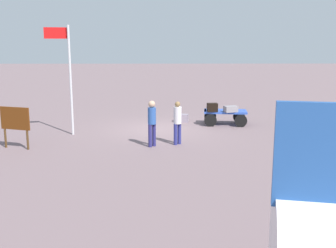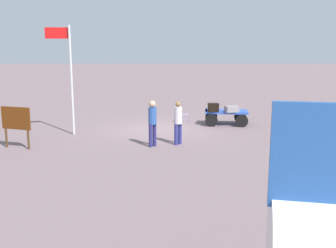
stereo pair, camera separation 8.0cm
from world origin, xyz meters
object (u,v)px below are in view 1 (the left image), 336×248
at_px(signboard, 15,121).
at_px(suitcase_maroon, 182,118).
at_px(suitcase_grey, 231,109).
at_px(luggage_cart, 225,115).
at_px(worker_trailing, 152,120).
at_px(flagpole, 67,71).
at_px(worker_lead, 178,120).
at_px(suitcase_dark, 212,107).

bearing_deg(signboard, suitcase_maroon, -141.59).
bearing_deg(suitcase_grey, luggage_cart, -65.31).
xyz_separation_m(worker_trailing, flagpole, (3.54, -2.09, 1.69)).
height_order(flagpole, signboard, flagpole).
relative_size(suitcase_grey, suitcase_maroon, 1.06).
bearing_deg(flagpole, worker_lead, 158.42).
height_order(suitcase_grey, suitcase_dark, suitcase_dark).
bearing_deg(worker_trailing, suitcase_maroon, -105.76).
relative_size(luggage_cart, suitcase_maroon, 3.25).
distance_m(luggage_cart, suitcase_grey, 0.59).
bearing_deg(flagpole, suitcase_maroon, -151.13).
xyz_separation_m(suitcase_maroon, worker_lead, (0.39, 4.48, 0.74)).
distance_m(luggage_cart, signboard, 9.44).
distance_m(luggage_cart, flagpole, 7.53).
bearing_deg(worker_trailing, flagpole, -30.56).
bearing_deg(flagpole, worker_trailing, 149.44).
bearing_deg(signboard, worker_trailing, -177.30).
bearing_deg(luggage_cart, suitcase_grey, 114.69).
bearing_deg(luggage_cart, signboard, 27.76).
xyz_separation_m(suitcase_dark, suitcase_maroon, (1.36, -0.94, -0.68)).
distance_m(suitcase_maroon, worker_trailing, 5.04).
bearing_deg(suitcase_maroon, suitcase_dark, 145.54).
bearing_deg(signboard, luggage_cart, -152.24).
bearing_deg(worker_trailing, luggage_cart, -128.92).
bearing_deg(luggage_cart, suitcase_maroon, -17.55).
relative_size(worker_lead, worker_trailing, 0.96).
distance_m(worker_trailing, signboard, 4.99).
xyz_separation_m(luggage_cart, suitcase_dark, (0.64, 0.30, 0.39)).
xyz_separation_m(suitcase_dark, signboard, (7.70, 4.09, 0.15)).
height_order(worker_trailing, signboard, worker_trailing).
xyz_separation_m(suitcase_grey, signboard, (8.54, 3.95, 0.21)).
bearing_deg(suitcase_grey, suitcase_maroon, -25.94).
relative_size(worker_trailing, flagpole, 0.38).
relative_size(luggage_cart, worker_lead, 1.26).
bearing_deg(flagpole, suitcase_grey, -167.11).
bearing_deg(signboard, suitcase_dark, -152.04).
bearing_deg(suitcase_maroon, suitcase_grey, 154.06).
bearing_deg(suitcase_dark, worker_lead, 63.69).
xyz_separation_m(suitcase_grey, suitcase_maroon, (2.20, -1.07, -0.62)).
xyz_separation_m(suitcase_dark, worker_lead, (1.75, 3.54, 0.06)).
bearing_deg(suitcase_grey, flagpole, 12.89).
bearing_deg(worker_trailing, worker_lead, -162.22).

